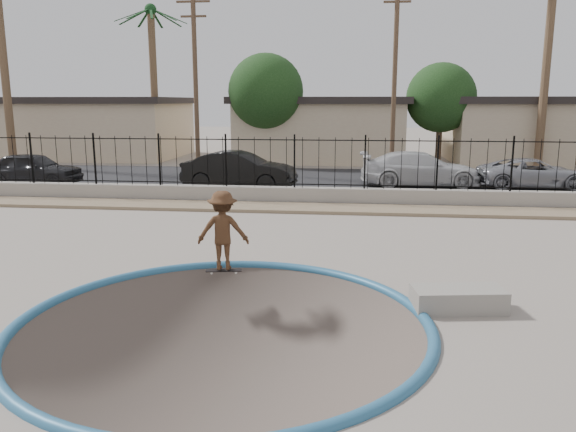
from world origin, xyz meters
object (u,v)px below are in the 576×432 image
(skater, at_px, (223,235))
(car_c, at_px, (420,169))
(skateboard, at_px, (224,271))
(concrete_ledge, at_px, (458,299))
(car_b, at_px, (239,170))
(car_d, at_px, (533,173))
(car_a, at_px, (33,169))

(skater, distance_m, car_c, 14.36)
(skater, bearing_deg, skateboard, 97.60)
(skateboard, relative_size, concrete_ledge, 0.50)
(concrete_ledge, bearing_deg, skateboard, 160.26)
(car_b, bearing_deg, concrete_ledge, -148.17)
(car_b, relative_size, car_d, 1.05)
(skater, height_order, car_b, skater)
(car_c, bearing_deg, car_a, 91.95)
(car_c, bearing_deg, skateboard, 153.53)
(skater, relative_size, car_c, 0.33)
(skater, distance_m, car_d, 16.77)
(car_a, distance_m, car_c, 16.91)
(car_d, bearing_deg, skater, 138.79)
(car_a, xyz_separation_m, car_c, (16.83, 1.60, 0.03))
(skateboard, relative_size, car_b, 0.17)
(skater, xyz_separation_m, skateboard, (0.00, -0.00, -0.80))
(skateboard, height_order, car_b, car_b)
(skateboard, bearing_deg, car_d, 41.95)
(skateboard, height_order, car_a, car_a)
(car_d, bearing_deg, car_b, 94.13)
(concrete_ledge, height_order, car_d, car_d)
(skater, xyz_separation_m, car_b, (-2.02, 11.62, -0.04))
(car_c, bearing_deg, car_d, -93.48)
(skateboard, distance_m, concrete_ledge, 4.93)
(car_a, bearing_deg, car_c, -83.12)
(car_b, bearing_deg, car_a, 95.23)
(car_c, bearing_deg, car_b, 98.37)
(skater, distance_m, skateboard, 0.80)
(skater, relative_size, car_d, 0.38)
(concrete_ledge, distance_m, car_d, 15.94)
(car_a, bearing_deg, car_d, -84.30)
(skater, height_order, car_d, skater)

